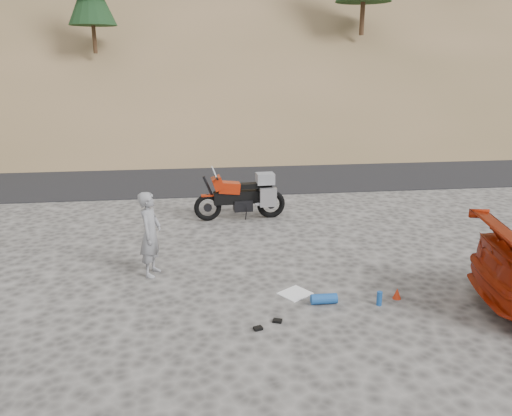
% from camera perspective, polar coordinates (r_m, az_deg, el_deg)
% --- Properties ---
extents(ground, '(140.00, 140.00, 0.00)m').
position_cam_1_polar(ground, '(9.75, -6.68, -7.37)').
color(ground, '#3D3B38').
rests_on(ground, ground).
extents(road, '(120.00, 7.00, 0.05)m').
position_cam_1_polar(road, '(18.35, -7.05, 4.07)').
color(road, black).
rests_on(road, ground).
extents(motorcycle, '(2.37, 0.76, 1.41)m').
position_cam_1_polar(motorcycle, '(12.72, -1.35, 1.36)').
color(motorcycle, black).
rests_on(motorcycle, ground).
extents(man, '(0.53, 0.67, 1.63)m').
position_cam_1_polar(man, '(9.84, -11.68, -7.40)').
color(man, gray).
rests_on(man, ground).
extents(gear_white_cloth, '(0.65, 0.64, 0.02)m').
position_cam_1_polar(gear_white_cloth, '(8.90, 4.48, -9.71)').
color(gear_white_cloth, white).
rests_on(gear_white_cloth, ground).
extents(gear_blue_mat, '(0.44, 0.18, 0.18)m').
position_cam_1_polar(gear_blue_mat, '(8.59, 7.77, -10.25)').
color(gear_blue_mat, '#184991').
rests_on(gear_blue_mat, ground).
extents(gear_bottle, '(0.12, 0.12, 0.24)m').
position_cam_1_polar(gear_bottle, '(8.69, 13.92, -10.01)').
color(gear_bottle, '#184991').
rests_on(gear_bottle, ground).
extents(gear_funnel, '(0.18, 0.18, 0.19)m').
position_cam_1_polar(gear_funnel, '(9.01, 15.82, -9.39)').
color(gear_funnel, '#B2260B').
rests_on(gear_funnel, ground).
extents(gear_glove_a, '(0.17, 0.14, 0.04)m').
position_cam_1_polar(gear_glove_a, '(8.01, 2.47, -12.75)').
color(gear_glove_a, black).
rests_on(gear_glove_a, ground).
extents(gear_glove_b, '(0.15, 0.13, 0.04)m').
position_cam_1_polar(gear_glove_b, '(7.80, 0.24, -13.59)').
color(gear_glove_b, black).
rests_on(gear_glove_b, ground).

